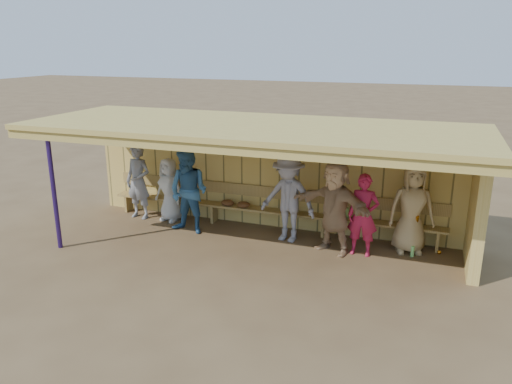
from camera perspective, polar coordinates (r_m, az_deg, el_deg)
ground at (r=10.29m, az=-0.67°, el=-6.14°), size 90.00×90.00×0.00m
player_a at (r=11.96m, az=-13.29°, el=1.16°), size 0.69×0.49×1.77m
player_b at (r=11.66m, az=-9.86°, el=0.26°), size 0.81×0.62×1.49m
player_c at (r=10.81m, az=-7.69°, el=0.06°), size 0.97×0.79×1.85m
player_e at (r=10.28m, az=3.71°, el=-0.68°), size 1.29×0.87×1.86m
player_f at (r=9.82m, az=8.98°, el=-1.66°), size 1.81×1.20×1.87m
player_g at (r=9.82m, az=12.15°, el=-2.61°), size 0.60×0.41×1.62m
player_h at (r=10.17m, az=17.39°, el=-1.80°), size 0.99×0.78×1.80m
dugout_structure at (r=10.27m, az=2.69°, el=3.74°), size 8.80×3.20×2.50m
bench at (r=11.09m, az=1.35°, el=-1.52°), size 7.60×0.34×0.93m
dugout_equipment at (r=11.10m, az=-0.66°, el=-1.70°), size 5.81×0.62×0.80m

